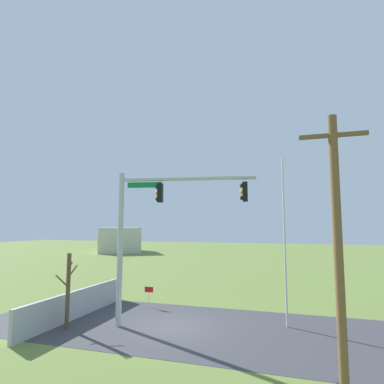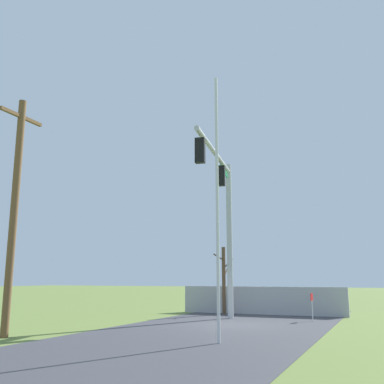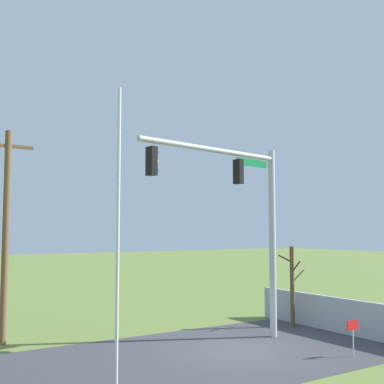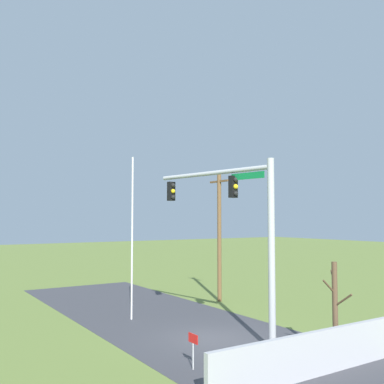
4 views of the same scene
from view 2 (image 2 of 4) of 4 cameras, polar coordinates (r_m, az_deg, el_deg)
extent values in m
plane|color=olive|center=(19.08, 5.21, -16.89)|extent=(160.00, 160.00, 0.00)
cube|color=#3D3D42|center=(15.37, 0.16, -18.29)|extent=(28.00, 8.00, 0.01)
cube|color=#B7B5AD|center=(22.81, 5.94, -15.93)|extent=(6.00, 6.00, 0.01)
cube|color=#A8A8AD|center=(24.35, 9.03, -13.84)|extent=(0.20, 8.91, 1.46)
cylinder|color=#B2B5BA|center=(21.87, 4.92, -6.15)|extent=(0.28, 0.28, 7.63)
cylinder|color=#B2B5BA|center=(19.20, 3.04, 5.06)|extent=(6.76, 1.31, 0.20)
cube|color=#0F7238|center=(21.20, 4.22, 2.73)|extent=(1.78, 0.32, 0.28)
cube|color=black|center=(20.31, 3.83, 2.12)|extent=(0.30, 0.39, 0.96)
sphere|color=black|center=(20.53, 3.90, 2.84)|extent=(0.22, 0.22, 0.22)
sphere|color=yellow|center=(20.46, 3.91, 2.03)|extent=(0.22, 0.22, 0.22)
sphere|color=black|center=(20.39, 3.92, 1.20)|extent=(0.22, 0.22, 0.22)
cube|color=black|center=(16.32, 1.06, 5.44)|extent=(0.30, 0.39, 0.96)
sphere|color=black|center=(16.54, 1.18, 6.29)|extent=(0.22, 0.22, 0.22)
sphere|color=yellow|center=(16.46, 1.18, 5.30)|extent=(0.22, 0.22, 0.22)
sphere|color=black|center=(16.37, 1.19, 4.29)|extent=(0.22, 0.22, 0.22)
cylinder|color=silver|center=(13.71, 3.33, -1.47)|extent=(0.10, 0.10, 8.43)
cylinder|color=brown|center=(16.14, -22.27, -2.58)|extent=(0.26, 0.26, 8.18)
cube|color=brown|center=(16.97, -21.39, 9.15)|extent=(1.90, 0.12, 0.12)
cylinder|color=brown|center=(24.19, 4.18, -11.44)|extent=(0.20, 0.20, 3.59)
cylinder|color=brown|center=(24.54, 4.46, -10.41)|extent=(0.78, 0.07, 0.57)
cylinder|color=brown|center=(24.06, 3.50, -8.49)|extent=(0.54, 0.47, 0.39)
cylinder|color=brown|center=(24.08, 4.76, -9.30)|extent=(0.12, 0.61, 0.55)
cylinder|color=silver|center=(21.05, 15.47, -14.77)|extent=(0.04, 0.04, 0.90)
cube|color=red|center=(21.02, 15.38, -13.12)|extent=(0.56, 0.02, 0.32)
camera|label=1|loc=(25.06, -36.32, -2.13)|focal=30.06mm
camera|label=3|loc=(10.86, 70.61, 9.00)|focal=45.31mm
camera|label=4|loc=(34.28, 32.59, -3.99)|focal=41.35mm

